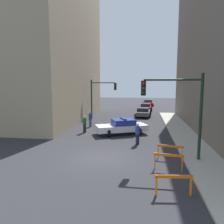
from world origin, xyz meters
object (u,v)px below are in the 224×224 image
(pedestrian_crossing, at_px, (85,124))
(barrier_mid, at_px, (168,159))
(pedestrian_corner, at_px, (90,119))
(parked_car_far, at_px, (148,103))
(pedestrian_sidewalk, at_px, (138,133))
(parked_car_near, at_px, (143,112))
(barrier_front, at_px, (174,181))
(parked_car_mid, at_px, (146,107))
(police_car, at_px, (122,126))
(traffic_light_near, at_px, (181,103))
(traffic_light_far, at_px, (100,93))
(barrier_back, at_px, (170,150))

(pedestrian_crossing, height_order, barrier_mid, pedestrian_crossing)
(pedestrian_corner, xyz_separation_m, barrier_mid, (7.16, -11.12, -0.24))
(parked_car_far, bearing_deg, pedestrian_sidewalk, -96.44)
(parked_car_far, bearing_deg, parked_car_near, -97.35)
(barrier_mid, bearing_deg, pedestrian_crossing, 130.33)
(barrier_front, bearing_deg, parked_car_mid, 92.02)
(police_car, distance_m, pedestrian_corner, 4.81)
(traffic_light_near, bearing_deg, pedestrian_sidewalk, 129.53)
(police_car, distance_m, pedestrian_sidewalk, 3.64)
(pedestrian_sidewalk, bearing_deg, parked_car_mid, 50.61)
(traffic_light_far, bearing_deg, police_car, -65.46)
(traffic_light_far, height_order, pedestrian_crossing, traffic_light_far)
(barrier_front, xyz_separation_m, barrier_mid, (0.08, 2.81, 0.00))
(traffic_light_near, distance_m, police_car, 8.21)
(traffic_light_near, xyz_separation_m, parked_car_far, (-1.38, 33.28, -2.86))
(barrier_front, bearing_deg, pedestrian_crossing, 122.06)
(pedestrian_corner, bearing_deg, barrier_front, 64.80)
(parked_car_near, distance_m, barrier_mid, 19.31)
(police_car, xyz_separation_m, parked_car_near, (1.90, 11.12, -0.05))
(parked_car_mid, relative_size, pedestrian_corner, 2.62)
(traffic_light_near, height_order, parked_car_near, traffic_light_near)
(police_car, height_order, barrier_mid, police_car)
(parked_car_near, relative_size, pedestrian_corner, 2.65)
(pedestrian_corner, bearing_deg, parked_car_far, -157.57)
(parked_car_far, relative_size, barrier_back, 2.79)
(parked_car_far, relative_size, pedestrian_corner, 2.66)
(traffic_light_far, height_order, parked_car_mid, traffic_light_far)
(pedestrian_crossing, relative_size, barrier_back, 1.05)
(police_car, relative_size, parked_car_far, 1.14)
(parked_car_mid, bearing_deg, traffic_light_near, -83.93)
(traffic_light_far, distance_m, police_car, 9.64)
(traffic_light_far, distance_m, pedestrian_crossing, 8.68)
(parked_car_far, distance_m, barrier_front, 37.75)
(parked_car_mid, xyz_separation_m, pedestrian_sidewalk, (-0.73, -21.13, 0.19))
(pedestrian_corner, bearing_deg, pedestrian_sidewalk, 78.21)
(police_car, xyz_separation_m, pedestrian_sidewalk, (1.55, -3.29, 0.14))
(parked_car_near, distance_m, barrier_front, 22.10)
(traffic_light_far, distance_m, barrier_mid, 18.28)
(parked_car_mid, bearing_deg, pedestrian_sidewalk, -90.38)
(traffic_light_far, bearing_deg, pedestrian_crossing, -88.51)
(traffic_light_far, bearing_deg, pedestrian_corner, -89.22)
(barrier_back, bearing_deg, police_car, 119.93)
(police_car, relative_size, pedestrian_corner, 3.04)
(pedestrian_crossing, bearing_deg, traffic_light_near, -101.27)
(pedestrian_crossing, height_order, pedestrian_sidewalk, same)
(pedestrian_sidewalk, relative_size, barrier_front, 1.04)
(pedestrian_sidewalk, bearing_deg, traffic_light_far, 77.36)
(traffic_light_near, relative_size, parked_car_mid, 1.20)
(pedestrian_sidewalk, relative_size, barrier_mid, 1.04)
(pedestrian_corner, bearing_deg, parked_car_near, -177.01)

